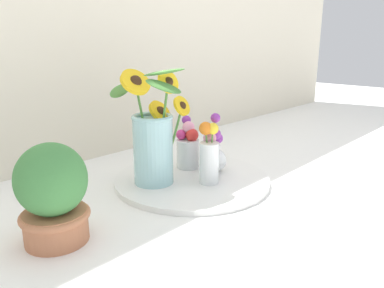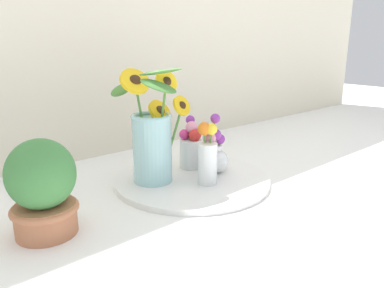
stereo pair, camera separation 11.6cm
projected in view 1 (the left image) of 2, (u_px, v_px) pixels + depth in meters
The scene contains 7 objects.
ground_plane at pixel (212, 194), 1.11m from camera, with size 6.00×6.00×0.00m, color white.
serving_tray at pixel (192, 180), 1.19m from camera, with size 0.49×0.49×0.02m.
mason_jar_sunflowers at pixel (153, 141), 1.11m from camera, with size 0.22×0.27×0.35m.
vase_small_center at pixel (209, 153), 1.12m from camera, with size 0.09×0.07×0.21m.
vase_bulb_right at pixel (214, 155), 1.22m from camera, with size 0.09×0.09×0.16m.
vase_small_back at pixel (188, 146), 1.26m from camera, with size 0.08×0.08×0.17m.
potted_plant at pixel (53, 194), 0.82m from camera, with size 0.15×0.15×0.23m.
Camera 1 is at (-0.79, -0.66, 0.44)m, focal length 35.00 mm.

